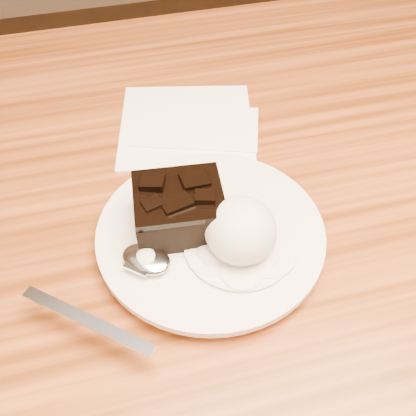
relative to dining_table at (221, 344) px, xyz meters
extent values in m
cylinder|color=silver|center=(-0.04, -0.07, 0.38)|extent=(0.22, 0.22, 0.02)
cube|color=black|center=(-0.07, -0.06, 0.41)|extent=(0.09, 0.08, 0.04)
ellipsoid|color=silver|center=(-0.02, -0.10, 0.42)|extent=(0.07, 0.07, 0.06)
cylinder|color=white|center=(-0.02, -0.10, 0.39)|extent=(0.11, 0.11, 0.00)
cube|color=white|center=(-0.02, 0.11, 0.38)|extent=(0.20, 0.20, 0.01)
cube|color=black|center=(-0.05, -0.13, 0.40)|extent=(0.01, 0.01, 0.00)
cube|color=black|center=(-0.03, -0.06, 0.39)|extent=(0.01, 0.01, 0.00)
cube|color=black|center=(-0.11, -0.05, 0.40)|extent=(0.01, 0.01, 0.00)
camera|label=1|loc=(-0.12, -0.38, 0.78)|focal=43.80mm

